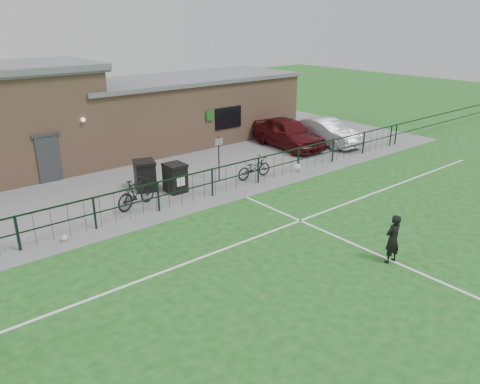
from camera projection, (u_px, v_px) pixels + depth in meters
ground at (355, 286)px, 12.83m from camera, size 90.00×90.00×0.00m
paving_strip at (129, 169)px, 22.60m from camera, size 34.00×13.00×0.02m
pitch_line_touch at (195, 203)px, 18.47m from camera, size 28.00×0.10×0.01m
pitch_line_mid at (259, 236)px, 15.73m from camera, size 28.00×0.10×0.01m
pitch_line_perp at (397, 263)px, 14.02m from camera, size 0.10×16.00×0.01m
perimeter_fence at (192, 188)px, 18.41m from camera, size 28.00×0.10×1.20m
wheelie_bin_left at (175, 179)px, 19.49m from camera, size 0.75×0.85×1.13m
wheelie_bin_right at (145, 176)px, 19.66m from camera, size 1.03×1.10×1.20m
sign_post at (219, 158)px, 20.76m from camera, size 0.07×0.07×2.00m
car_maroon at (288, 133)px, 26.07m from camera, size 2.43×5.02×1.65m
car_silver at (326, 132)px, 26.72m from camera, size 1.67×4.44×1.45m
bicycle_d at (136, 193)px, 17.88m from camera, size 2.01×1.11×1.16m
bicycle_e at (254, 168)px, 21.18m from camera, size 1.83×0.67×0.96m
goalkeeper_kick at (389, 237)px, 13.83m from camera, size 1.71×3.06×2.69m
ball_ground at (64, 238)px, 15.33m from camera, size 0.23×0.23×0.23m
clubhouse at (81, 116)px, 23.46m from camera, size 24.25×5.40×4.96m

